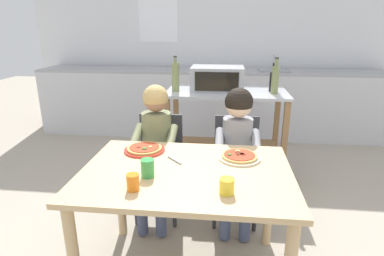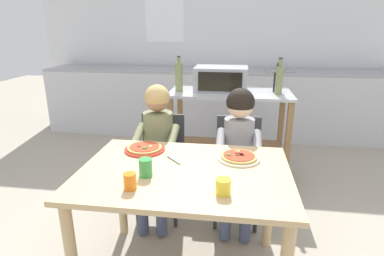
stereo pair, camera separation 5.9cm
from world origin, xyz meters
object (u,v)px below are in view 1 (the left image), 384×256
at_px(dining_chair_left, 160,158).
at_px(dining_chair_right, 236,161).
at_px(kitchen_island_cart, 226,120).
at_px(child_in_grey_shirt, 237,141).
at_px(serving_spoon, 174,160).
at_px(pizza_plate_cream, 239,157).
at_px(pizza_plate_red_rimmed, 145,149).
at_px(bottle_brown_beer, 175,76).
at_px(child_in_olive_shirt, 155,140).
at_px(drinking_cup_yellow, 227,186).
at_px(toaster_oven, 217,79).
at_px(drinking_cup_orange, 133,182).
at_px(dining_table, 186,187).
at_px(bottle_tall_green_wine, 273,80).
at_px(bottle_squat_spirits, 275,79).
at_px(drinking_cup_green, 148,168).

height_order(dining_chair_left, dining_chair_right, same).
height_order(kitchen_island_cart, child_in_grey_shirt, child_in_grey_shirt).
bearing_deg(serving_spoon, pizza_plate_cream, 11.08).
bearing_deg(pizza_plate_cream, kitchen_island_cart, 94.24).
relative_size(pizza_plate_red_rimmed, pizza_plate_cream, 1.03).
height_order(bottle_brown_beer, dining_chair_right, bottle_brown_beer).
distance_m(dining_chair_left, pizza_plate_red_rimmed, 0.50).
height_order(child_in_olive_shirt, drinking_cup_yellow, child_in_olive_shirt).
bearing_deg(toaster_oven, drinking_cup_orange, -101.91).
xyz_separation_m(dining_table, drinking_cup_orange, (-0.23, -0.25, 0.15)).
height_order(dining_table, drinking_cup_orange, drinking_cup_orange).
height_order(toaster_oven, bottle_brown_beer, bottle_brown_beer).
relative_size(bottle_tall_green_wine, drinking_cup_yellow, 3.41).
xyz_separation_m(bottle_brown_beer, dining_chair_right, (0.57, -0.64, -0.55)).
distance_m(bottle_squat_spirits, child_in_grey_shirt, 0.89).
bearing_deg(pizza_plate_red_rimmed, bottle_brown_beer, 88.20).
relative_size(bottle_tall_green_wine, drinking_cup_green, 2.71).
bearing_deg(kitchen_island_cart, dining_chair_right, -82.74).
height_order(dining_chair_left, child_in_olive_shirt, child_in_olive_shirt).
xyz_separation_m(dining_chair_left, drinking_cup_green, (0.11, -0.78, 0.29)).
bearing_deg(bottle_brown_beer, pizza_plate_red_rimmed, -91.80).
relative_size(toaster_oven, serving_spoon, 3.52).
bearing_deg(child_in_olive_shirt, drinking_cup_yellow, -56.47).
height_order(dining_table, pizza_plate_red_rimmed, pizza_plate_red_rimmed).
relative_size(bottle_squat_spirits, drinking_cup_orange, 3.90).
distance_m(pizza_plate_cream, serving_spoon, 0.39).
distance_m(kitchen_island_cart, bottle_tall_green_wine, 0.59).
height_order(bottle_squat_spirits, drinking_cup_green, bottle_squat_spirits).
height_order(bottle_squat_spirits, drinking_cup_yellow, bottle_squat_spirits).
bearing_deg(pizza_plate_cream, child_in_olive_shirt, 148.46).
xyz_separation_m(pizza_plate_red_rimmed, drinking_cup_yellow, (0.53, -0.49, 0.03)).
bearing_deg(child_in_grey_shirt, drinking_cup_orange, -122.73).
bearing_deg(dining_chair_left, bottle_squat_spirits, 34.08).
relative_size(dining_table, dining_chair_right, 1.45).
relative_size(bottle_tall_green_wine, serving_spoon, 1.90).
bearing_deg(dining_chair_left, child_in_olive_shirt, -90.00).
xyz_separation_m(drinking_cup_yellow, serving_spoon, (-0.31, 0.35, -0.03)).
distance_m(toaster_oven, drinking_cup_green, 1.56).
xyz_separation_m(bottle_squat_spirits, dining_table, (-0.65, -1.32, -0.41)).
xyz_separation_m(dining_table, dining_chair_left, (-0.30, 0.68, -0.13)).
bearing_deg(bottle_tall_green_wine, drinking_cup_orange, -117.62).
distance_m(kitchen_island_cart, bottle_brown_beer, 0.65).
xyz_separation_m(bottle_tall_green_wine, dining_chair_right, (-0.34, -0.73, -0.52)).
relative_size(dining_chair_left, child_in_grey_shirt, 0.77).
height_order(drinking_cup_orange, serving_spoon, drinking_cup_orange).
xyz_separation_m(dining_chair_left, dining_chair_right, (0.60, 0.01, 0.00)).
distance_m(bottle_squat_spirits, drinking_cup_green, 1.67).
relative_size(child_in_grey_shirt, pizza_plate_red_rimmed, 4.03).
distance_m(toaster_oven, dining_chair_right, 0.91).
bearing_deg(child_in_grey_shirt, toaster_oven, 102.22).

